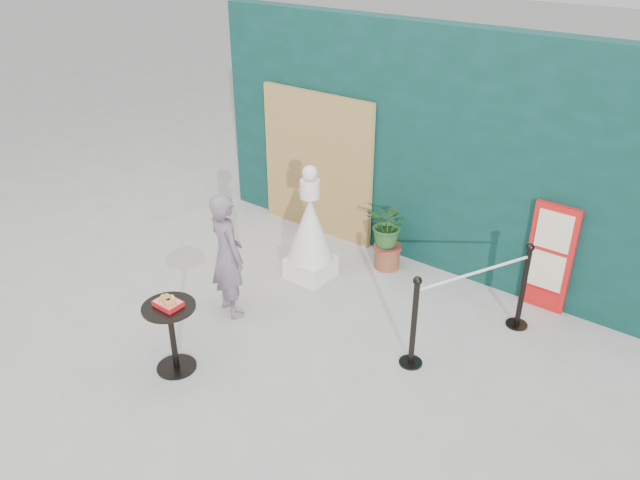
% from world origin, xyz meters
% --- Properties ---
extents(ground, '(60.00, 60.00, 0.00)m').
position_xyz_m(ground, '(0.00, 0.00, 0.00)').
color(ground, '#ADAAA5').
rests_on(ground, ground).
extents(back_wall, '(6.00, 0.30, 3.00)m').
position_xyz_m(back_wall, '(0.00, 3.15, 1.50)').
color(back_wall, '#0A2F26').
rests_on(back_wall, ground).
extents(bamboo_fence, '(1.80, 0.08, 2.00)m').
position_xyz_m(bamboo_fence, '(-1.40, 2.94, 1.00)').
color(bamboo_fence, tan).
rests_on(bamboo_fence, ground).
extents(woman, '(0.62, 0.50, 1.47)m').
position_xyz_m(woman, '(-0.89, 0.68, 0.74)').
color(woman, slate).
rests_on(woman, ground).
extents(menu_board, '(0.50, 0.07, 1.30)m').
position_xyz_m(menu_board, '(1.90, 2.95, 0.65)').
color(menu_board, red).
rests_on(menu_board, ground).
extents(statue, '(0.58, 0.58, 1.50)m').
position_xyz_m(statue, '(-0.64, 1.84, 0.61)').
color(statue, white).
rests_on(statue, ground).
extents(cafe_table, '(0.52, 0.52, 0.75)m').
position_xyz_m(cafe_table, '(-0.61, -0.38, 0.50)').
color(cafe_table, black).
rests_on(cafe_table, ground).
extents(food_basket, '(0.26, 0.19, 0.11)m').
position_xyz_m(food_basket, '(-0.61, -0.38, 0.79)').
color(food_basket, red).
rests_on(food_basket, cafe_table).
extents(planter, '(0.53, 0.46, 0.91)m').
position_xyz_m(planter, '(-0.01, 2.63, 0.53)').
color(planter, brown).
rests_on(planter, ground).
extents(stanchion_barrier, '(0.84, 1.54, 1.03)m').
position_xyz_m(stanchion_barrier, '(1.53, 1.78, 0.49)').
color(stanchion_barrier, black).
rests_on(stanchion_barrier, ground).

